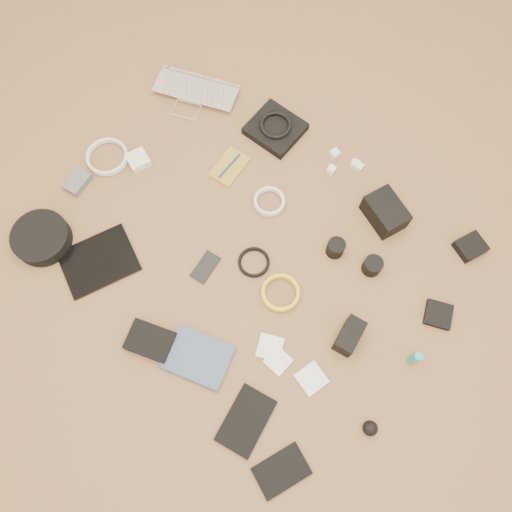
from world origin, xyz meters
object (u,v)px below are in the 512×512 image
Objects in this scene: dslr_camera at (385,212)px; phone at (205,267)px; tablet at (99,261)px; paperback at (188,380)px; headphone_case at (42,238)px; laptop at (192,99)px.

phone is (-0.37, -0.54, -0.04)m from dslr_camera.
paperback is (0.50, -0.11, 0.00)m from tablet.
headphone_case is (-0.20, -0.06, 0.02)m from tablet.
dslr_camera is 1.00m from tablet.
phone is at bearing 28.71° from headphone_case.
paperback is at bearing -79.05° from dslr_camera.
tablet reaches higher than phone.
headphone_case is (-0.87, -0.81, -0.02)m from dslr_camera.
laptop is 0.72m from tablet.
laptop is 1.60× the size of paperback.
phone is 0.54× the size of paperback.
headphone_case is at bearing -138.21° from tablet.
phone is (0.30, 0.21, -0.00)m from tablet.
headphone_case reaches higher than phone.
dslr_camera is 0.87m from paperback.
dslr_camera reaches higher than paperback.
paperback is at bearing -70.18° from laptop.
laptop is at bearing 23.75° from paperback.
paperback is (0.71, -0.05, -0.02)m from headphone_case.
dslr_camera reaches higher than phone.
tablet is at bearing 17.43° from headphone_case.
laptop is at bearing 128.25° from phone.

